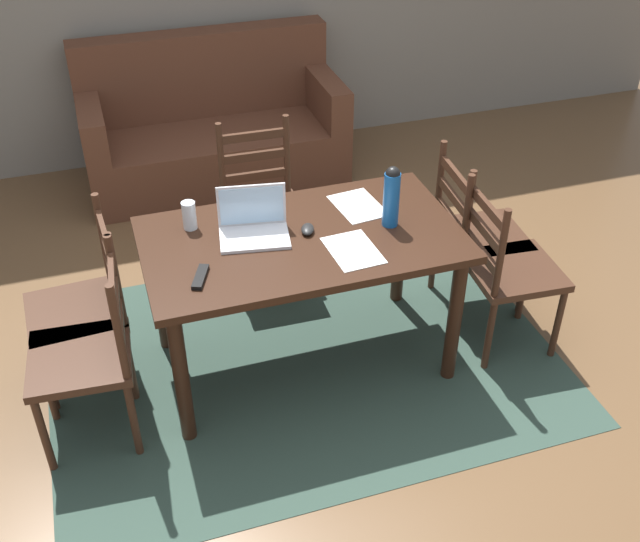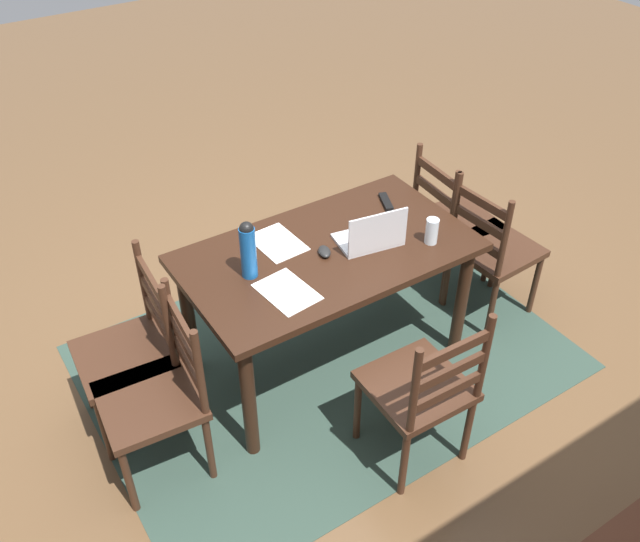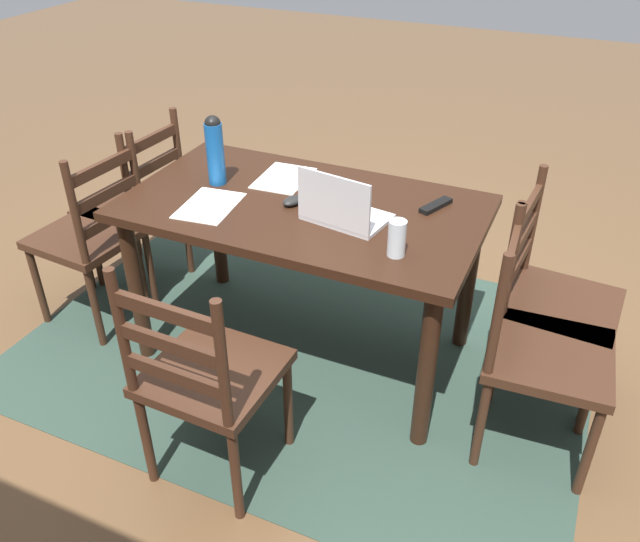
{
  "view_description": "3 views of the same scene",
  "coord_description": "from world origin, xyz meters",
  "px_view_note": "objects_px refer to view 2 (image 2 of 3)",
  "views": [
    {
      "loc": [
        -0.84,
        -2.86,
        2.69
      ],
      "look_at": [
        0.1,
        0.03,
        0.53
      ],
      "focal_mm": 42.66,
      "sensor_mm": 36.0,
      "label": 1
    },
    {
      "loc": [
        1.55,
        2.33,
        2.83
      ],
      "look_at": [
        -0.04,
        -0.13,
        0.53
      ],
      "focal_mm": 38.46,
      "sensor_mm": 36.0,
      "label": 2
    },
    {
      "loc": [
        -1.05,
        2.18,
        2.0
      ],
      "look_at": [
        -0.09,
        0.03,
        0.48
      ],
      "focal_mm": 36.52,
      "sensor_mm": 36.0,
      "label": 3
    }
  ],
  "objects_px": {
    "dining_table": "(328,266)",
    "chair_right_far": "(158,396)",
    "chair_right_near": "(131,352)",
    "chair_left_near": "(452,222)",
    "chair_left_far": "(491,250)",
    "chair_far_head": "(422,390)",
    "tv_remote": "(386,202)",
    "laptop": "(372,236)",
    "computer_mouse": "(324,252)",
    "water_bottle": "(248,249)",
    "drinking_glass": "(432,231)"
  },
  "relations": [
    {
      "from": "dining_table",
      "to": "chair_right_far",
      "type": "relative_size",
      "value": 1.57
    },
    {
      "from": "chair_right_near",
      "to": "chair_left_near",
      "type": "height_order",
      "value": "same"
    },
    {
      "from": "chair_left_far",
      "to": "chair_far_head",
      "type": "xyz_separation_m",
      "value": [
        1.03,
        0.62,
        0.0
      ]
    },
    {
      "from": "chair_left_near",
      "to": "tv_remote",
      "type": "height_order",
      "value": "chair_left_near"
    },
    {
      "from": "laptop",
      "to": "computer_mouse",
      "type": "bearing_deg",
      "value": -15.15
    },
    {
      "from": "dining_table",
      "to": "chair_left_near",
      "type": "height_order",
      "value": "chair_left_near"
    },
    {
      "from": "chair_left_near",
      "to": "laptop",
      "type": "bearing_deg",
      "value": 17.54
    },
    {
      "from": "chair_right_near",
      "to": "chair_left_near",
      "type": "bearing_deg",
      "value": -179.84
    },
    {
      "from": "chair_left_far",
      "to": "water_bottle",
      "type": "bearing_deg",
      "value": -7.8
    },
    {
      "from": "chair_left_near",
      "to": "chair_far_head",
      "type": "bearing_deg",
      "value": 42.93
    },
    {
      "from": "chair_far_head",
      "to": "drinking_glass",
      "type": "distance_m",
      "value": 0.83
    },
    {
      "from": "laptop",
      "to": "tv_remote",
      "type": "height_order",
      "value": "laptop"
    },
    {
      "from": "dining_table",
      "to": "computer_mouse",
      "type": "xyz_separation_m",
      "value": [
        0.04,
        0.02,
        0.12
      ]
    },
    {
      "from": "chair_left_far",
      "to": "computer_mouse",
      "type": "distance_m",
      "value": 1.13
    },
    {
      "from": "chair_far_head",
      "to": "computer_mouse",
      "type": "relative_size",
      "value": 9.5
    },
    {
      "from": "chair_left_far",
      "to": "chair_far_head",
      "type": "relative_size",
      "value": 1.0
    },
    {
      "from": "chair_right_far",
      "to": "chair_left_near",
      "type": "distance_m",
      "value": 2.09
    },
    {
      "from": "chair_right_near",
      "to": "tv_remote",
      "type": "bearing_deg",
      "value": -179.11
    },
    {
      "from": "computer_mouse",
      "to": "chair_right_near",
      "type": "bearing_deg",
      "value": 9.25
    },
    {
      "from": "dining_table",
      "to": "chair_far_head",
      "type": "xyz_separation_m",
      "value": [
        0.0,
        0.79,
        -0.2
      ]
    },
    {
      "from": "chair_left_far",
      "to": "computer_mouse",
      "type": "height_order",
      "value": "chair_left_far"
    },
    {
      "from": "chair_right_far",
      "to": "chair_right_near",
      "type": "xyz_separation_m",
      "value": [
        -0.0,
        -0.34,
        0.0
      ]
    },
    {
      "from": "dining_table",
      "to": "water_bottle",
      "type": "height_order",
      "value": "water_bottle"
    },
    {
      "from": "chair_far_head",
      "to": "tv_remote",
      "type": "bearing_deg",
      "value": -117.68
    },
    {
      "from": "chair_left_near",
      "to": "computer_mouse",
      "type": "xyz_separation_m",
      "value": [
        1.07,
        0.19,
        0.32
      ]
    },
    {
      "from": "dining_table",
      "to": "chair_right_far",
      "type": "height_order",
      "value": "chair_right_far"
    },
    {
      "from": "laptop",
      "to": "water_bottle",
      "type": "distance_m",
      "value": 0.66
    },
    {
      "from": "dining_table",
      "to": "computer_mouse",
      "type": "relative_size",
      "value": 14.89
    },
    {
      "from": "chair_right_far",
      "to": "computer_mouse",
      "type": "xyz_separation_m",
      "value": [
        -1.0,
        -0.15,
        0.32
      ]
    },
    {
      "from": "laptop",
      "to": "computer_mouse",
      "type": "height_order",
      "value": "laptop"
    },
    {
      "from": "chair_right_near",
      "to": "laptop",
      "type": "distance_m",
      "value": 1.32
    },
    {
      "from": "chair_right_far",
      "to": "drinking_glass",
      "type": "bearing_deg",
      "value": 177.72
    },
    {
      "from": "drinking_glass",
      "to": "computer_mouse",
      "type": "distance_m",
      "value": 0.56
    },
    {
      "from": "tv_remote",
      "to": "chair_left_far",
      "type": "bearing_deg",
      "value": -12.2
    },
    {
      "from": "chair_left_far",
      "to": "chair_left_near",
      "type": "relative_size",
      "value": 1.0
    },
    {
      "from": "computer_mouse",
      "to": "chair_left_near",
      "type": "bearing_deg",
      "value": -149.72
    },
    {
      "from": "water_bottle",
      "to": "tv_remote",
      "type": "distance_m",
      "value": 0.97
    },
    {
      "from": "laptop",
      "to": "tv_remote",
      "type": "bearing_deg",
      "value": -137.53
    },
    {
      "from": "chair_right_far",
      "to": "water_bottle",
      "type": "relative_size",
      "value": 3.1
    },
    {
      "from": "chair_right_near",
      "to": "computer_mouse",
      "type": "relative_size",
      "value": 9.5
    },
    {
      "from": "chair_right_near",
      "to": "water_bottle",
      "type": "relative_size",
      "value": 3.1
    },
    {
      "from": "laptop",
      "to": "computer_mouse",
      "type": "relative_size",
      "value": 3.52
    },
    {
      "from": "chair_left_near",
      "to": "drinking_glass",
      "type": "height_order",
      "value": "chair_left_near"
    },
    {
      "from": "dining_table",
      "to": "chair_left_far",
      "type": "distance_m",
      "value": 1.07
    },
    {
      "from": "dining_table",
      "to": "chair_right_far",
      "type": "xyz_separation_m",
      "value": [
        1.03,
        0.17,
        -0.2
      ]
    },
    {
      "from": "dining_table",
      "to": "chair_left_near",
      "type": "bearing_deg",
      "value": -170.6
    },
    {
      "from": "tv_remote",
      "to": "chair_left_near",
      "type": "bearing_deg",
      "value": 20.46
    },
    {
      "from": "chair_left_far",
      "to": "laptop",
      "type": "distance_m",
      "value": 0.91
    },
    {
      "from": "chair_left_far",
      "to": "drinking_glass",
      "type": "height_order",
      "value": "chair_left_far"
    },
    {
      "from": "chair_left_far",
      "to": "chair_left_near",
      "type": "xyz_separation_m",
      "value": [
        -0.0,
        -0.34,
        0.0
      ]
    }
  ]
}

